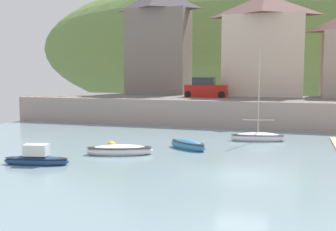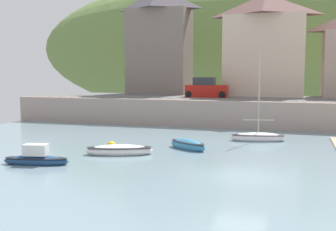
{
  "view_description": "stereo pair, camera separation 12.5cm",
  "coord_description": "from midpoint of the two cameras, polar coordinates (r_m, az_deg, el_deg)",
  "views": [
    {
      "loc": [
        2.19,
        -19.83,
        5.05
      ],
      "look_at": [
        -5.68,
        6.61,
        2.04
      ],
      "focal_mm": 44.52,
      "sensor_mm": 36.0,
      "label": 1
    },
    {
      "loc": [
        2.31,
        -19.79,
        5.05
      ],
      "look_at": [
        -5.68,
        6.61,
        2.04
      ],
      "focal_mm": 44.52,
      "sensor_mm": 36.0,
      "label": 2
    }
  ],
  "objects": [
    {
      "name": "quay_seawall",
      "position": [
        37.56,
        13.32,
        0.41
      ],
      "size": [
        48.0,
        9.4,
        2.4
      ],
      "color": "gray",
      "rests_on": "ground"
    },
    {
      "name": "hillside_backdrop",
      "position": [
        75.37,
        12.19,
        9.04
      ],
      "size": [
        80.0,
        44.0,
        25.53
      ],
      "color": "olive",
      "rests_on": "ground"
    },
    {
      "name": "waterfront_building_left",
      "position": [
        47.42,
        -1.1,
        10.2
      ],
      "size": [
        7.0,
        4.66,
        11.66
      ],
      "color": "slate",
      "rests_on": "ground"
    },
    {
      "name": "waterfront_building_centre",
      "position": [
        45.19,
        13.17,
        9.45
      ],
      "size": [
        8.3,
        6.03,
        10.48
      ],
      "color": "beige",
      "rests_on": "ground"
    },
    {
      "name": "rowboat_small_beached",
      "position": [
        26.89,
        2.85,
        -4.06
      ],
      "size": [
        3.08,
        2.53,
        0.83
      ],
      "rotation": [
        0.0,
        0.0,
        -0.58
      ],
      "color": "teal",
      "rests_on": "ground"
    },
    {
      "name": "dinghy_open_wooden",
      "position": [
        30.59,
        12.34,
        -2.88
      ],
      "size": [
        4.06,
        1.87,
        6.71
      ],
      "rotation": [
        0.0,
        0.0,
        0.21
      ],
      "color": "white",
      "rests_on": "ground"
    },
    {
      "name": "sailboat_white_hull",
      "position": [
        23.63,
        -17.47,
        -5.67
      ],
      "size": [
        3.71,
        1.67,
        1.23
      ],
      "rotation": [
        0.0,
        0.0,
        0.2
      ],
      "color": "navy",
      "rests_on": "ground"
    },
    {
      "name": "motorboat_with_cabin",
      "position": [
        25.34,
        -6.54,
        -4.76
      ],
      "size": [
        4.24,
        2.55,
        0.78
      ],
      "rotation": [
        0.0,
        0.0,
        0.33
      ],
      "color": "white",
      "rests_on": "ground"
    },
    {
      "name": "parked_car_near_slipway",
      "position": [
        41.38,
        5.36,
        3.64
      ],
      "size": [
        4.14,
        1.82,
        1.95
      ],
      "rotation": [
        0.0,
        0.0,
        0.03
      ],
      "color": "#B31A11",
      "rests_on": "ground"
    },
    {
      "name": "mooring_buoy",
      "position": [
        27.26,
        -7.63,
        -4.12
      ],
      "size": [
        0.61,
        0.61,
        0.61
      ],
      "color": "yellow",
      "rests_on": "ground"
    }
  ]
}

